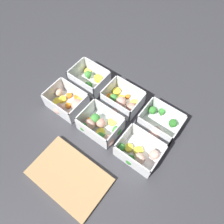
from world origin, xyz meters
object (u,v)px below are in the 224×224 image
Objects in this scene: container_near_left at (159,124)px; container_far_right at (67,102)px; container_near_center at (122,102)px; container_far_center at (100,127)px; container_far_left at (139,153)px; container_near_right at (90,80)px.

container_far_right is (0.37, 0.14, -0.00)m from container_near_left.
container_near_center and container_far_center have the same top height.
container_far_right is (0.37, -0.01, -0.00)m from container_far_left.
container_near_center is at bearing -88.74° from container_far_center.
container_near_right is 0.93× the size of container_far_center.
container_near_center and container_near_right have the same top height.
container_far_left is at bearing 178.99° from container_far_right.
container_near_right is 1.00× the size of container_far_left.
container_near_right and container_far_left have the same top height.
container_far_center is (0.18, 0.00, 0.00)m from container_far_left.
container_near_left is at bearing -158.55° from container_far_right.
container_far_right is at bearing -2.30° from container_far_center.
container_far_center is at bearing 91.26° from container_near_center.
container_near_center is (0.18, 0.00, -0.00)m from container_near_left.
container_far_left is 0.18m from container_far_center.
container_far_left is (-0.00, 0.15, -0.00)m from container_near_left.
container_far_left is (-0.37, 0.16, -0.00)m from container_near_right.
container_near_center is 1.00× the size of container_near_right.
container_near_left and container_far_center have the same top height.
container_far_right is (0.19, -0.01, -0.00)m from container_far_center.
container_near_left is 0.37m from container_near_right.
container_far_left is 0.88× the size of container_far_right.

